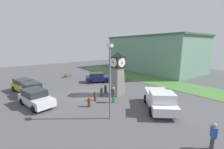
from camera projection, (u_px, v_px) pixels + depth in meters
ground_plane at (86, 95)px, 17.63m from camera, size 66.20×66.20×0.00m
clock_tower at (118, 73)px, 17.13m from camera, size 1.63×1.69×4.98m
bollard_near_tower at (105, 89)px, 18.17m from camera, size 0.31×0.31×1.02m
bollard_mid_row at (102, 92)px, 16.83m from camera, size 0.29×0.29×1.08m
bollard_far_row at (95, 96)px, 15.65m from camera, size 0.29×0.29×1.01m
bollard_end_row at (89, 102)px, 14.14m from camera, size 0.31×0.31×0.94m
car_navy_sedan at (24, 85)px, 18.75m from camera, size 4.66×2.61×1.55m
car_near_tower at (32, 90)px, 16.79m from camera, size 4.22×2.11×1.62m
car_by_building at (36, 98)px, 14.38m from camera, size 4.58×2.51×1.57m
car_silver_hatch at (98, 77)px, 23.61m from camera, size 3.57×4.32×1.49m
pickup_truck at (159, 99)px, 13.54m from camera, size 5.02×4.90×1.85m
bench at (68, 74)px, 27.34m from camera, size 1.27×1.65×0.90m
pedestrian_near_bench at (113, 94)px, 15.08m from camera, size 0.45×0.33×1.63m
pedestrian_crossing_lot at (213, 135)px, 8.18m from camera, size 0.42×0.47×1.63m
street_lamp_near_road at (110, 77)px, 11.28m from camera, size 0.50×0.24×5.84m
warehouse_blue_far at (153, 53)px, 34.17m from camera, size 21.23×12.57×7.72m
grass_verge_far at (155, 81)px, 24.44m from camera, size 39.72×5.00×0.04m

